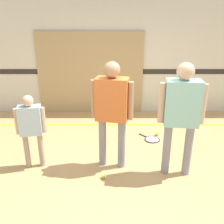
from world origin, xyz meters
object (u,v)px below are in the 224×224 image
person_student_left (31,124)px  tennis_ball_near_instructor (103,176)px  racket_spare_on_floor (152,139)px  person_instructor (112,105)px  tennis_ball_by_spare_racket (157,134)px  person_student_right (182,109)px

person_student_left → tennis_ball_near_instructor: 1.36m
racket_spare_on_floor → person_instructor: bearing=94.9°
person_instructor → person_student_left: person_instructor is taller
person_instructor → racket_spare_on_floor: person_instructor is taller
person_student_left → tennis_ball_by_spare_racket: person_student_left is taller
person_instructor → racket_spare_on_floor: bearing=60.0°
racket_spare_on_floor → tennis_ball_near_instructor: 1.55m
person_student_left → person_student_right: person_student_right is taller
person_instructor → tennis_ball_by_spare_racket: person_instructor is taller
tennis_ball_near_instructor → tennis_ball_by_spare_racket: (1.05, 1.44, 0.00)m
person_instructor → person_student_right: 1.01m
tennis_ball_by_spare_racket → tennis_ball_near_instructor: bearing=-126.2°
tennis_ball_by_spare_racket → person_instructor: bearing=-130.6°
racket_spare_on_floor → tennis_ball_by_spare_racket: bearing=-79.2°
person_instructor → person_student_right: size_ratio=0.98×
person_student_left → person_student_right: size_ratio=0.70×
person_instructor → person_student_right: person_student_right is taller
tennis_ball_near_instructor → person_student_right: bearing=7.4°
person_student_right → person_student_left: bearing=0.5°
person_student_left → person_student_right: (2.23, -0.19, 0.32)m
person_student_left → person_student_right: bearing=-13.6°
person_student_left → racket_spare_on_floor: 2.34m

